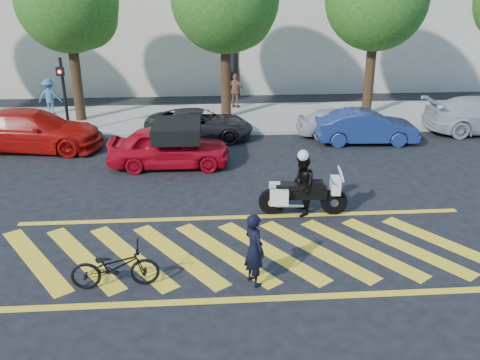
{
  "coord_description": "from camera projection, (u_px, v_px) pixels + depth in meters",
  "views": [
    {
      "loc": [
        -0.98,
        -10.54,
        6.14
      ],
      "look_at": [
        -0.08,
        2.02,
        1.05
      ],
      "focal_mm": 38.0,
      "sensor_mm": 36.0,
      "label": 1
    }
  ],
  "objects": [
    {
      "name": "pedestrian_right",
      "position": [
        236.0,
        91.0,
        24.45
      ],
      "size": [
        1.03,
        0.84,
        1.65
      ],
      "primitive_type": "imported",
      "rotation": [
        0.0,
        0.0,
        2.61
      ],
      "color": "#965C44",
      "rests_on": "sidewalk"
    },
    {
      "name": "parked_mid_right",
      "position": [
        339.0,
        122.0,
        20.7
      ],
      "size": [
        3.42,
        1.38,
        1.17
      ],
      "primitive_type": "imported",
      "rotation": [
        0.0,
        0.0,
        1.57
      ],
      "color": "#B9BABE",
      "rests_on": "ground"
    },
    {
      "name": "parked_left",
      "position": [
        33.0,
        130.0,
        19.0
      ],
      "size": [
        5.37,
        2.73,
        1.49
      ],
      "primitive_type": "imported",
      "rotation": [
        0.0,
        0.0,
        1.44
      ],
      "color": "#B90E0B",
      "rests_on": "ground"
    },
    {
      "name": "parked_right",
      "position": [
        366.0,
        127.0,
        19.78
      ],
      "size": [
        3.99,
        1.56,
        1.29
      ],
      "primitive_type": "imported",
      "rotation": [
        0.0,
        0.0,
        1.52
      ],
      "color": "navy",
      "rests_on": "ground"
    },
    {
      "name": "tree_right",
      "position": [
        379.0,
        3.0,
        21.82
      ],
      "size": [
        4.4,
        4.4,
        7.41
      ],
      "color": "black",
      "rests_on": "ground"
    },
    {
      "name": "parked_mid_left",
      "position": [
        199.0,
        124.0,
        20.32
      ],
      "size": [
        4.41,
        2.27,
        1.19
      ],
      "primitive_type": "imported",
      "rotation": [
        0.0,
        0.0,
        1.5
      ],
      "color": "black",
      "rests_on": "ground"
    },
    {
      "name": "officer_bike",
      "position": [
        254.0,
        249.0,
        10.61
      ],
      "size": [
        0.62,
        0.71,
        1.63
      ],
      "primitive_type": "imported",
      "rotation": [
        0.0,
        0.0,
        2.05
      ],
      "color": "black",
      "rests_on": "ground"
    },
    {
      "name": "police_motorcycle",
      "position": [
        302.0,
        194.0,
        13.85
      ],
      "size": [
        2.44,
        0.8,
        1.07
      ],
      "rotation": [
        0.0,
        0.0,
        -0.08
      ],
      "color": "black",
      "rests_on": "ground"
    },
    {
      "name": "ground",
      "position": [
        249.0,
        252.0,
        12.11
      ],
      "size": [
        90.0,
        90.0,
        0.0
      ],
      "primitive_type": "plane",
      "color": "black",
      "rests_on": "ground"
    },
    {
      "name": "pedestrian_left",
      "position": [
        50.0,
        96.0,
        23.35
      ],
      "size": [
        1.06,
        0.61,
        1.63
      ],
      "primitive_type": "imported",
      "rotation": [
        0.0,
        0.0,
        3.14
      ],
      "color": "teal",
      "rests_on": "sidewalk"
    },
    {
      "name": "officer_moto",
      "position": [
        302.0,
        185.0,
        13.75
      ],
      "size": [
        0.71,
        0.88,
        1.72
      ],
      "primitive_type": "imported",
      "rotation": [
        0.0,
        0.0,
        -1.65
      ],
      "color": "black",
      "rests_on": "ground"
    },
    {
      "name": "tree_left",
      "position": [
        71.0,
        5.0,
        20.98
      ],
      "size": [
        4.2,
        4.2,
        7.26
      ],
      "color": "black",
      "rests_on": "ground"
    },
    {
      "name": "crosswalk",
      "position": [
        248.0,
        252.0,
        12.11
      ],
      "size": [
        12.33,
        4.0,
        0.01
      ],
      "color": "yellow",
      "rests_on": "ground"
    },
    {
      "name": "tree_center",
      "position": [
        228.0,
        2.0,
        21.37
      ],
      "size": [
        4.6,
        4.6,
        7.56
      ],
      "color": "black",
      "rests_on": "ground"
    },
    {
      "name": "sidewalk",
      "position": [
        226.0,
        118.0,
        23.18
      ],
      "size": [
        60.0,
        5.0,
        0.15
      ],
      "primitive_type": "cube",
      "color": "#9E998E",
      "rests_on": "ground"
    },
    {
      "name": "signal_pole",
      "position": [
        64.0,
        91.0,
        19.97
      ],
      "size": [
        0.28,
        0.43,
        3.2
      ],
      "color": "black",
      "rests_on": "ground"
    },
    {
      "name": "red_convertible",
      "position": [
        169.0,
        147.0,
        17.31
      ],
      "size": [
        4.14,
        1.71,
        1.4
      ],
      "primitive_type": "imported",
      "rotation": [
        0.0,
        0.0,
        1.56
      ],
      "color": "red",
      "rests_on": "ground"
    },
    {
      "name": "bicycle",
      "position": [
        115.0,
        267.0,
        10.61
      ],
      "size": [
        1.88,
        0.77,
        0.97
      ],
      "primitive_type": "imported",
      "rotation": [
        0.0,
        0.0,
        1.64
      ],
      "color": "black",
      "rests_on": "ground"
    }
  ]
}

